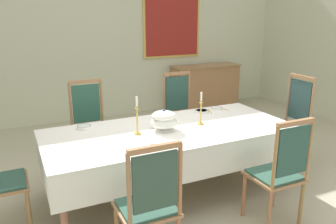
% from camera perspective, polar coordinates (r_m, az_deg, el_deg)
% --- Properties ---
extents(ground, '(7.77, 6.36, 0.04)m').
position_cam_1_polar(ground, '(3.89, 0.67, -13.72)').
color(ground, '#B1AC91').
extents(back_wall, '(7.77, 0.08, 3.41)m').
position_cam_1_polar(back_wall, '(6.43, -12.34, 13.96)').
color(back_wall, beige).
rests_on(back_wall, ground).
extents(dining_table, '(2.62, 1.15, 0.74)m').
position_cam_1_polar(dining_table, '(3.64, 0.40, -3.95)').
color(dining_table, '#A16B53').
rests_on(dining_table, ground).
extents(tablecloth, '(2.64, 1.17, 0.34)m').
position_cam_1_polar(tablecloth, '(3.64, 0.40, -4.04)').
color(tablecloth, white).
rests_on(tablecloth, dining_table).
extents(chair_south_a, '(0.44, 0.42, 1.07)m').
position_cam_1_polar(chair_south_a, '(2.64, -3.21, -15.10)').
color(chair_south_a, '#9E7046').
rests_on(chair_south_a, ground).
extents(chair_north_a, '(0.44, 0.42, 1.14)m').
position_cam_1_polar(chair_north_a, '(4.36, -13.03, -2.22)').
color(chair_north_a, '#9C6F45').
rests_on(chair_north_a, ground).
extents(chair_south_b, '(0.44, 0.42, 1.07)m').
position_cam_1_polar(chair_south_b, '(3.28, 18.30, -9.36)').
color(chair_south_b, '#A26941').
rests_on(chair_south_b, ground).
extents(chair_north_b, '(0.44, 0.42, 1.14)m').
position_cam_1_polar(chair_north_b, '(4.77, 2.12, -0.15)').
color(chair_north_b, '#A27143').
rests_on(chair_north_b, ground).
extents(chair_head_east, '(0.42, 0.44, 1.18)m').
position_cam_1_polar(chair_head_east, '(4.64, 19.96, -1.48)').
color(chair_head_east, '#9C6A51').
rests_on(chair_head_east, ground).
extents(soup_tureen, '(0.29, 0.29, 0.23)m').
position_cam_1_polar(soup_tureen, '(3.55, -0.67, -1.35)').
color(soup_tureen, white).
rests_on(soup_tureen, tablecloth).
extents(candlestick_west, '(0.07, 0.07, 0.39)m').
position_cam_1_polar(candlestick_west, '(3.42, -5.21, -1.18)').
color(candlestick_west, gold).
rests_on(candlestick_west, tablecloth).
extents(candlestick_east, '(0.07, 0.07, 0.37)m').
position_cam_1_polar(candlestick_east, '(3.74, 5.56, 0.10)').
color(candlestick_east, gold).
rests_on(candlestick_east, tablecloth).
extents(bowl_near_left, '(0.17, 0.17, 0.03)m').
position_cam_1_polar(bowl_near_left, '(4.23, 5.69, 0.16)').
color(bowl_near_left, white).
rests_on(bowl_near_left, tablecloth).
extents(bowl_near_right, '(0.14, 0.14, 0.03)m').
position_cam_1_polar(bowl_near_right, '(4.36, 8.16, 0.62)').
color(bowl_near_right, white).
rests_on(bowl_near_right, tablecloth).
extents(bowl_far_left, '(0.15, 0.15, 0.04)m').
position_cam_1_polar(bowl_far_left, '(3.73, -13.96, -2.44)').
color(bowl_far_left, white).
rests_on(bowl_far_left, tablecloth).
extents(spoon_primary, '(0.06, 0.17, 0.01)m').
position_cam_1_polar(spoon_primary, '(4.31, 6.88, 0.28)').
color(spoon_primary, gold).
rests_on(spoon_primary, tablecloth).
extents(spoon_secondary, '(0.04, 0.18, 0.01)m').
position_cam_1_polar(spoon_secondary, '(4.44, 9.03, 0.68)').
color(spoon_secondary, gold).
rests_on(spoon_secondary, tablecloth).
extents(sideboard, '(1.44, 0.48, 0.90)m').
position_cam_1_polar(sideboard, '(7.13, 6.27, 4.26)').
color(sideboard, '#A1714B').
rests_on(sideboard, ground).
extents(framed_painting, '(1.22, 0.05, 1.30)m').
position_cam_1_polar(framed_painting, '(6.88, 0.68, 14.58)').
color(framed_painting, '#D1B251').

